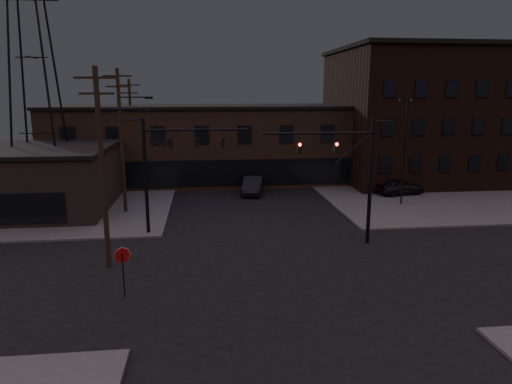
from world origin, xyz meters
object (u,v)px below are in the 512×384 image
(traffic_signal_near, at_px, (354,169))
(parked_car_lot_b, at_px, (438,177))
(parked_car_lot_a, at_px, (400,187))
(car_crossing, at_px, (253,185))
(stop_sign, at_px, (122,260))
(traffic_signal_far, at_px, (164,163))

(traffic_signal_near, bearing_deg, parked_car_lot_b, 48.93)
(parked_car_lot_a, relative_size, parked_car_lot_b, 0.95)
(parked_car_lot_a, relative_size, car_crossing, 0.89)
(stop_sign, distance_m, parked_car_lot_b, 37.36)
(traffic_signal_near, xyz_separation_m, parked_car_lot_b, (15.26, 17.51, -4.09))
(traffic_signal_far, height_order, parked_car_lot_a, traffic_signal_far)
(traffic_signal_near, height_order, traffic_signal_far, same)
(parked_car_lot_b, bearing_deg, traffic_signal_near, 165.76)
(traffic_signal_near, xyz_separation_m, parked_car_lot_a, (9.05, 12.97, -4.01))
(stop_sign, distance_m, parked_car_lot_a, 29.69)
(stop_sign, xyz_separation_m, parked_car_lot_a, (22.41, 19.45, -0.92))
(parked_car_lot_a, bearing_deg, traffic_signal_near, 134.08)
(parked_car_lot_a, bearing_deg, car_crossing, 68.02)
(parked_car_lot_a, height_order, parked_car_lot_b, parked_car_lot_a)
(traffic_signal_far, bearing_deg, traffic_signal_near, -16.17)
(traffic_signal_near, bearing_deg, parked_car_lot_a, 55.08)
(parked_car_lot_a, distance_m, parked_car_lot_b, 7.70)
(traffic_signal_near, height_order, parked_car_lot_b, traffic_signal_near)
(traffic_signal_near, bearing_deg, car_crossing, 106.79)
(car_crossing, bearing_deg, stop_sign, -99.09)
(traffic_signal_far, distance_m, stop_sign, 10.55)
(stop_sign, relative_size, parked_car_lot_a, 0.55)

